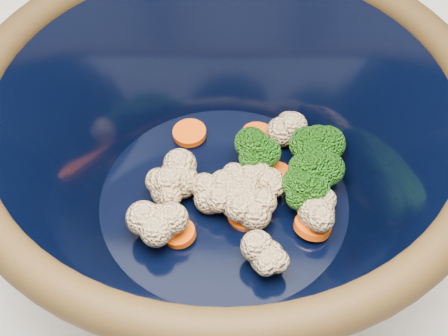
% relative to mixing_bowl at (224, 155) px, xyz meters
% --- Properties ---
extents(mixing_bowl, '(0.47, 0.47, 0.17)m').
position_rel_mixing_bowl_xyz_m(mixing_bowl, '(0.00, 0.00, 0.00)').
color(mixing_bowl, black).
rests_on(mixing_bowl, counter).
extents(vegetable_pile, '(0.16, 0.16, 0.05)m').
position_rel_mixing_bowl_xyz_m(vegetable_pile, '(0.03, 0.01, -0.04)').
color(vegetable_pile, '#608442').
rests_on(vegetable_pile, mixing_bowl).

